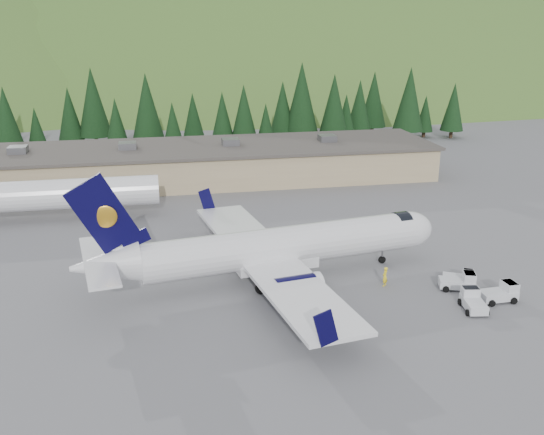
{
  "coord_description": "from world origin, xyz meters",
  "views": [
    {
      "loc": [
        -11.26,
        -50.86,
        23.02
      ],
      "look_at": [
        0.0,
        6.0,
        4.0
      ],
      "focal_mm": 40.0,
      "sensor_mm": 36.0,
      "label": 1
    }
  ],
  "objects_px": {
    "terminal_building": "(198,163)",
    "airliner": "(274,249)",
    "second_airliner": "(39,194)",
    "baggage_tug_c": "(473,301)",
    "baggage_tug_b": "(460,278)",
    "ramp_worker": "(385,277)",
    "baggage_tug_a": "(501,293)",
    "baggage_tug_d": "(460,282)"
  },
  "relations": [
    {
      "from": "second_airliner",
      "to": "baggage_tug_c",
      "type": "bearing_deg",
      "value": -38.76
    },
    {
      "from": "baggage_tug_a",
      "to": "baggage_tug_d",
      "type": "distance_m",
      "value": 3.65
    },
    {
      "from": "baggage_tug_b",
      "to": "baggage_tug_d",
      "type": "xyz_separation_m",
      "value": [
        -0.55,
        -1.0,
        0.1
      ]
    },
    {
      "from": "baggage_tug_a",
      "to": "ramp_worker",
      "type": "bearing_deg",
      "value": 148.82
    },
    {
      "from": "baggage_tug_a",
      "to": "baggage_tug_b",
      "type": "relative_size",
      "value": 1.08
    },
    {
      "from": "baggage_tug_c",
      "to": "terminal_building",
      "type": "xyz_separation_m",
      "value": [
        -19.04,
        47.27,
        1.9
      ]
    },
    {
      "from": "airliner",
      "to": "second_airliner",
      "type": "distance_m",
      "value": 32.61
    },
    {
      "from": "airliner",
      "to": "baggage_tug_c",
      "type": "xyz_separation_m",
      "value": [
        15.02,
        -9.12,
        -2.34
      ]
    },
    {
      "from": "airliner",
      "to": "ramp_worker",
      "type": "height_order",
      "value": "airliner"
    },
    {
      "from": "baggage_tug_d",
      "to": "ramp_worker",
      "type": "height_order",
      "value": "ramp_worker"
    },
    {
      "from": "baggage_tug_a",
      "to": "baggage_tug_c",
      "type": "distance_m",
      "value": 3.27
    },
    {
      "from": "airliner",
      "to": "baggage_tug_d",
      "type": "bearing_deg",
      "value": -27.63
    },
    {
      "from": "baggage_tug_a",
      "to": "baggage_tug_b",
      "type": "height_order",
      "value": "baggage_tug_a"
    },
    {
      "from": "baggage_tug_c",
      "to": "ramp_worker",
      "type": "height_order",
      "value": "ramp_worker"
    },
    {
      "from": "baggage_tug_c",
      "to": "terminal_building",
      "type": "relative_size",
      "value": 0.05
    },
    {
      "from": "baggage_tug_b",
      "to": "terminal_building",
      "type": "distance_m",
      "value": 47.22
    },
    {
      "from": "baggage_tug_b",
      "to": "second_airliner",
      "type": "bearing_deg",
      "value": 174.9
    },
    {
      "from": "second_airliner",
      "to": "terminal_building",
      "type": "xyz_separation_m",
      "value": [
        19.91,
        16.0,
        -0.7
      ]
    },
    {
      "from": "baggage_tug_c",
      "to": "terminal_building",
      "type": "height_order",
      "value": "terminal_building"
    },
    {
      "from": "airliner",
      "to": "baggage_tug_a",
      "type": "xyz_separation_m",
      "value": [
        18.16,
        -8.21,
        -2.31
      ]
    },
    {
      "from": "airliner",
      "to": "second_airliner",
      "type": "bearing_deg",
      "value": 128.29
    },
    {
      "from": "baggage_tug_a",
      "to": "baggage_tug_c",
      "type": "relative_size",
      "value": 0.99
    },
    {
      "from": "terminal_building",
      "to": "ramp_worker",
      "type": "bearing_deg",
      "value": -71.97
    },
    {
      "from": "airliner",
      "to": "baggage_tug_b",
      "type": "xyz_separation_m",
      "value": [
        16.41,
        -4.38,
        -2.42
      ]
    },
    {
      "from": "baggage_tug_a",
      "to": "baggage_tug_d",
      "type": "bearing_deg",
      "value": 126.99
    },
    {
      "from": "terminal_building",
      "to": "airliner",
      "type": "bearing_deg",
      "value": -84.0
    },
    {
      "from": "terminal_building",
      "to": "baggage_tug_d",
      "type": "bearing_deg",
      "value": -65.46
    },
    {
      "from": "second_airliner",
      "to": "ramp_worker",
      "type": "xyz_separation_m",
      "value": [
        33.44,
        -25.55,
        -2.41
      ]
    },
    {
      "from": "airliner",
      "to": "baggage_tug_d",
      "type": "relative_size",
      "value": 10.18
    },
    {
      "from": "baggage_tug_b",
      "to": "ramp_worker",
      "type": "height_order",
      "value": "ramp_worker"
    },
    {
      "from": "baggage_tug_b",
      "to": "ramp_worker",
      "type": "distance_m",
      "value": 6.98
    },
    {
      "from": "second_airliner",
      "to": "baggage_tug_c",
      "type": "relative_size",
      "value": 8.54
    },
    {
      "from": "second_airliner",
      "to": "baggage_tug_c",
      "type": "height_order",
      "value": "second_airliner"
    },
    {
      "from": "baggage_tug_d",
      "to": "airliner",
      "type": "bearing_deg",
      "value": 179.99
    },
    {
      "from": "baggage_tug_a",
      "to": "ramp_worker",
      "type": "distance_m",
      "value": 9.91
    },
    {
      "from": "second_airliner",
      "to": "baggage_tug_c",
      "type": "distance_m",
      "value": 50.02
    },
    {
      "from": "baggage_tug_c",
      "to": "terminal_building",
      "type": "distance_m",
      "value": 51.0
    },
    {
      "from": "airliner",
      "to": "ramp_worker",
      "type": "relative_size",
      "value": 18.88
    },
    {
      "from": "airliner",
      "to": "baggage_tug_b",
      "type": "bearing_deg",
      "value": -23.83
    },
    {
      "from": "terminal_building",
      "to": "baggage_tug_d",
      "type": "distance_m",
      "value": 47.9
    },
    {
      "from": "baggage_tug_b",
      "to": "baggage_tug_d",
      "type": "bearing_deg",
      "value": -90.41
    },
    {
      "from": "airliner",
      "to": "terminal_building",
      "type": "bearing_deg",
      "value": 87.1
    }
  ]
}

